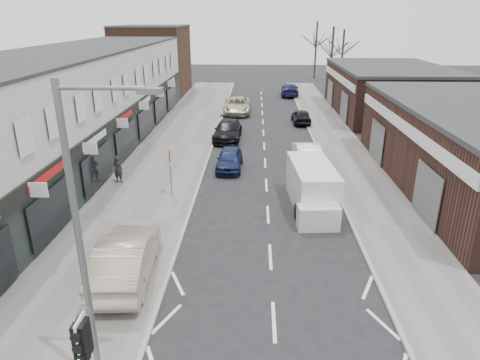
# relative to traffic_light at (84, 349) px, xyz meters

# --- Properties ---
(pavement_left) EXTENTS (5.50, 64.00, 0.12)m
(pavement_left) POSITION_rel_traffic_light_xyz_m (-2.35, 24.02, -2.35)
(pavement_left) COLOR slate
(pavement_left) RESTS_ON ground
(pavement_right) EXTENTS (3.50, 64.00, 0.12)m
(pavement_right) POSITION_rel_traffic_light_xyz_m (10.15, 24.02, -2.35)
(pavement_right) COLOR slate
(pavement_right) RESTS_ON ground
(shop_terrace_left) EXTENTS (8.00, 41.00, 7.10)m
(shop_terrace_left) POSITION_rel_traffic_light_xyz_m (-9.10, 21.52, 1.14)
(shop_terrace_left) COLOR beige
(shop_terrace_left) RESTS_ON ground
(brick_block_far) EXTENTS (8.00, 10.00, 8.00)m
(brick_block_far) POSITION_rel_traffic_light_xyz_m (-9.10, 47.02, 1.59)
(brick_block_far) COLOR #4A2D1F
(brick_block_far) RESTS_ON ground
(right_unit_far) EXTENTS (10.00, 16.00, 4.50)m
(right_unit_far) POSITION_rel_traffic_light_xyz_m (16.90, 36.02, -0.16)
(right_unit_far) COLOR #3A211A
(right_unit_far) RESTS_ON ground
(tree_far_a) EXTENTS (3.60, 3.60, 8.00)m
(tree_far_a) POSITION_rel_traffic_light_xyz_m (13.40, 50.02, -2.41)
(tree_far_a) COLOR #382D26
(tree_far_a) RESTS_ON ground
(tree_far_b) EXTENTS (3.60, 3.60, 7.50)m
(tree_far_b) POSITION_rel_traffic_light_xyz_m (15.90, 56.02, -2.41)
(tree_far_b) COLOR #382D26
(tree_far_b) RESTS_ON ground
(tree_far_c) EXTENTS (3.60, 3.60, 8.50)m
(tree_far_c) POSITION_rel_traffic_light_xyz_m (12.90, 62.02, -2.41)
(tree_far_c) COLOR #382D26
(tree_far_c) RESTS_ON ground
(traffic_light) EXTENTS (0.28, 0.60, 3.10)m
(traffic_light) POSITION_rel_traffic_light_xyz_m (0.00, 0.00, 0.00)
(traffic_light) COLOR slate
(traffic_light) RESTS_ON pavement_left
(street_lamp) EXTENTS (2.23, 0.22, 8.00)m
(street_lamp) POSITION_rel_traffic_light_xyz_m (-0.13, 1.22, 2.20)
(street_lamp) COLOR slate
(street_lamp) RESTS_ON pavement_left
(warning_sign) EXTENTS (0.12, 0.80, 2.70)m
(warning_sign) POSITION_rel_traffic_light_xyz_m (-0.76, 14.02, -0.21)
(warning_sign) COLOR slate
(warning_sign) RESTS_ON pavement_left
(white_van) EXTENTS (2.34, 5.74, 2.18)m
(white_van) POSITION_rel_traffic_light_xyz_m (6.67, 13.15, -1.38)
(white_van) COLOR silver
(white_van) RESTS_ON ground
(sedan_on_pavement) EXTENTS (2.16, 5.25, 1.69)m
(sedan_on_pavement) POSITION_rel_traffic_light_xyz_m (-0.98, 6.19, -1.45)
(sedan_on_pavement) COLOR #A09280
(sedan_on_pavement) RESTS_ON pavement_left
(pedestrian) EXTENTS (0.67, 0.54, 1.61)m
(pedestrian) POSITION_rel_traffic_light_xyz_m (-4.25, 15.84, -1.49)
(pedestrian) COLOR black
(pedestrian) RESTS_ON pavement_left
(parked_car_left_a) EXTENTS (1.67, 3.94, 1.33)m
(parked_car_left_a) POSITION_rel_traffic_light_xyz_m (2.08, 18.77, -1.75)
(parked_car_left_a) COLOR #151F42
(parked_car_left_a) RESTS_ON ground
(parked_car_left_b) EXTENTS (2.25, 5.15, 1.47)m
(parked_car_left_b) POSITION_rel_traffic_light_xyz_m (1.51, 25.84, -1.68)
(parked_car_left_b) COLOR black
(parked_car_left_b) RESTS_ON ground
(parked_car_left_c) EXTENTS (2.64, 5.66, 1.57)m
(parked_car_left_c) POSITION_rel_traffic_light_xyz_m (1.84, 35.68, -1.63)
(parked_car_left_c) COLOR #BCB497
(parked_car_left_c) RESTS_ON ground
(parked_car_right_a) EXTENTS (1.63, 4.49, 1.47)m
(parked_car_right_a) POSITION_rel_traffic_light_xyz_m (7.15, 19.96, -1.68)
(parked_car_right_a) COLOR white
(parked_car_right_a) RESTS_ON ground
(parked_car_right_b) EXTENTS (1.63, 3.87, 1.31)m
(parked_car_right_b) POSITION_rel_traffic_light_xyz_m (7.90, 31.46, -1.76)
(parked_car_right_b) COLOR black
(parked_car_right_b) RESTS_ON ground
(parked_car_right_c) EXTENTS (2.37, 5.24, 1.49)m
(parked_car_right_c) POSITION_rel_traffic_light_xyz_m (7.90, 46.05, -1.67)
(parked_car_right_c) COLOR #171441
(parked_car_right_c) RESTS_ON ground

